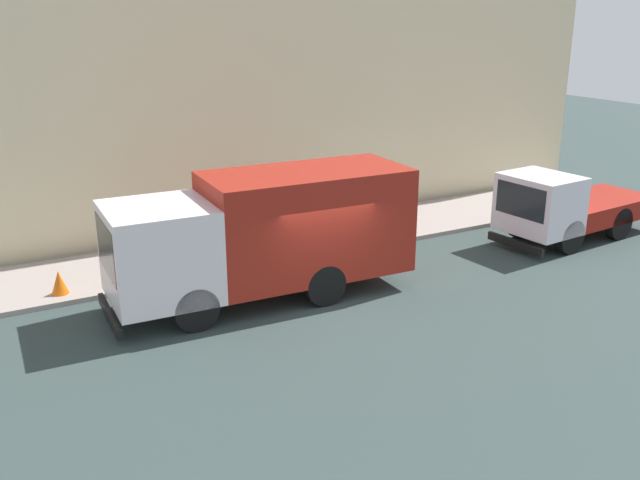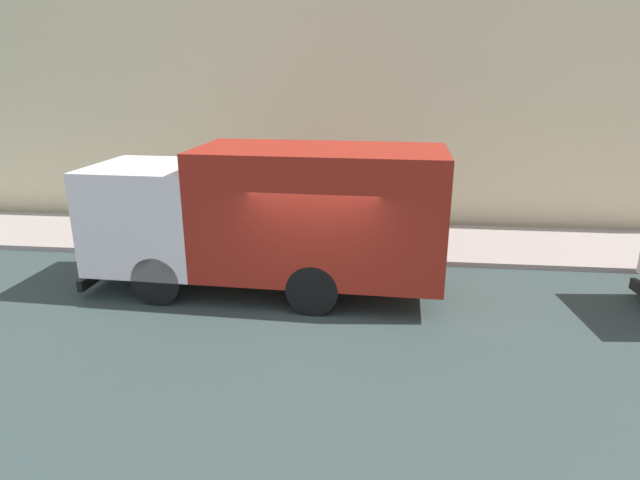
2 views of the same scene
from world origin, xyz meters
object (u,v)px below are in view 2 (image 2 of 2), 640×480
pedestrian_walking (266,206)px  street_sign_post (254,199)px  traffic_cone_orange (123,232)px  large_utility_truck (270,214)px

pedestrian_walking → street_sign_post: (-1.13, 0.07, 0.49)m
traffic_cone_orange → street_sign_post: (-0.11, -3.75, 1.07)m
large_utility_truck → street_sign_post: (2.35, 0.90, -0.25)m
large_utility_truck → street_sign_post: bearing=23.2°
pedestrian_walking → street_sign_post: street_sign_post is taller
large_utility_truck → street_sign_post: large_utility_truck is taller
traffic_cone_orange → large_utility_truck: bearing=-117.9°
large_utility_truck → traffic_cone_orange: size_ratio=12.65×
pedestrian_walking → street_sign_post: bearing=60.7°
pedestrian_walking → street_sign_post: size_ratio=0.73×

